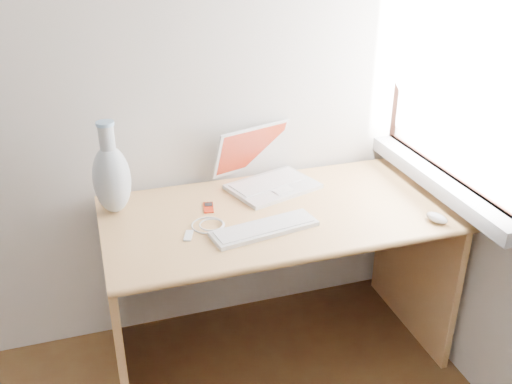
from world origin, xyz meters
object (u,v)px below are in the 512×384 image
object	(u,v)px
desk	(270,245)
laptop	(270,172)
external_keyboard	(264,228)
vase	(111,177)

from	to	relation	value
desk	laptop	xyz separation A→B (m)	(0.05, 0.16, 0.26)
external_keyboard	vase	distance (m)	0.62
vase	external_keyboard	bearing A→B (deg)	-32.05
laptop	vase	size ratio (longest dim) A/B	1.11
external_keyboard	vase	size ratio (longest dim) A/B	1.13
desk	external_keyboard	bearing A→B (deg)	-114.34
external_keyboard	vase	bearing A→B (deg)	138.47
desk	external_keyboard	world-z (taller)	external_keyboard
laptop	vase	distance (m)	0.67
desk	vase	xyz separation A→B (m)	(-0.61, 0.10, 0.36)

